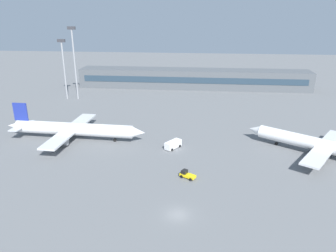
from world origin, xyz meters
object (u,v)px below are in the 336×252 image
object	(u,v)px
baggage_tug_yellow	(187,175)
floodlight_tower_east	(74,59)
floodlight_tower_west	(64,65)
airplane_mid	(75,129)
airplane_near	(321,145)
service_van_white	(173,144)

from	to	relation	value
baggage_tug_yellow	floodlight_tower_east	size ratio (longest dim) A/B	0.13
baggage_tug_yellow	floodlight_tower_west	xyz separation A→B (m)	(-54.39, 64.39, 13.62)
airplane_mid	floodlight_tower_east	bearing A→B (deg)	109.65
baggage_tug_yellow	floodlight_tower_west	bearing A→B (deg)	130.19
airplane_near	baggage_tug_yellow	size ratio (longest dim) A/B	9.05
floodlight_tower_east	service_van_white	bearing A→B (deg)	-46.83
baggage_tug_yellow	floodlight_tower_east	world-z (taller)	floodlight_tower_east
service_van_white	floodlight_tower_west	distance (m)	70.51
floodlight_tower_east	airplane_near	bearing A→B (deg)	-30.54
airplane_near	floodlight_tower_east	xyz separation A→B (m)	(-83.37, 49.19, 13.95)
airplane_mid	floodlight_tower_east	size ratio (longest dim) A/B	1.42
airplane_near	floodlight_tower_west	world-z (taller)	floodlight_tower_west
airplane_near	service_van_white	size ratio (longest dim) A/B	6.48
baggage_tug_yellow	service_van_white	distance (m)	16.94
airplane_near	floodlight_tower_west	xyz separation A→B (m)	(-88.20, 49.32, 11.39)
service_van_white	floodlight_tower_east	distance (m)	67.64
airplane_mid	baggage_tug_yellow	size ratio (longest dim) A/B	10.89
baggage_tug_yellow	floodlight_tower_east	bearing A→B (deg)	127.64
airplane_near	airplane_mid	bearing A→B (deg)	175.94
baggage_tug_yellow	floodlight_tower_east	distance (m)	82.75
airplane_near	service_van_white	bearing A→B (deg)	178.16
baggage_tug_yellow	service_van_white	bearing A→B (deg)	105.69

